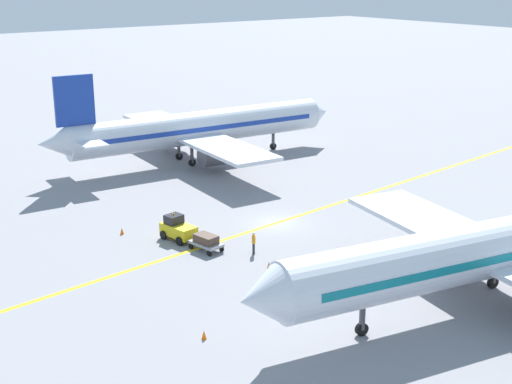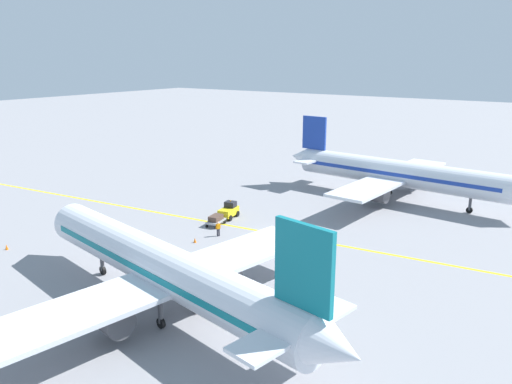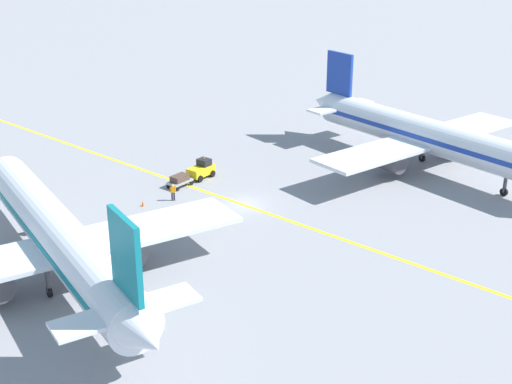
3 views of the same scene
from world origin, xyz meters
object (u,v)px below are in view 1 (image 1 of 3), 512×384
object	(u,v)px
airplane_adjacent_stand	(498,248)
traffic_cone_by_wingtip	(269,265)
baggage_cart_trailing	(206,241)
ground_crew_worker	(254,242)
traffic_cone_near_nose	(122,231)
traffic_cone_mid_apron	(204,335)
airplane_at_gate	(197,129)
baggage_tug_white	(178,229)

from	to	relation	value
airplane_adjacent_stand	traffic_cone_by_wingtip	xyz separation A→B (m)	(-12.82, -8.26, -3.43)
baggage_cart_trailing	traffic_cone_by_wingtip	world-z (taller)	baggage_cart_trailing
ground_crew_worker	traffic_cone_near_nose	xyz separation A→B (m)	(-9.68, -6.10, -0.63)
ground_crew_worker	traffic_cone_near_nose	bearing A→B (deg)	-147.79
traffic_cone_mid_apron	traffic_cone_near_nose	bearing A→B (deg)	167.81
baggage_cart_trailing	traffic_cone_mid_apron	world-z (taller)	baggage_cart_trailing
traffic_cone_mid_apron	baggage_cart_trailing	bearing A→B (deg)	146.52
baggage_cart_trailing	airplane_adjacent_stand	bearing A→B (deg)	28.20
airplane_adjacent_stand	traffic_cone_by_wingtip	world-z (taller)	airplane_adjacent_stand
baggage_cart_trailing	traffic_cone_mid_apron	distance (m)	13.74
airplane_adjacent_stand	baggage_cart_trailing	world-z (taller)	airplane_adjacent_stand
airplane_at_gate	traffic_cone_mid_apron	distance (m)	40.47
ground_crew_worker	baggage_cart_trailing	bearing A→B (deg)	-137.28
airplane_adjacent_stand	traffic_cone_mid_apron	size ratio (longest dim) A/B	64.31
traffic_cone_by_wingtip	airplane_adjacent_stand	bearing A→B (deg)	32.78
airplane_adjacent_stand	ground_crew_worker	distance (m)	17.67
traffic_cone_near_nose	traffic_cone_mid_apron	xyz separation A→B (m)	(18.42, -3.98, 0.00)
airplane_adjacent_stand	baggage_cart_trailing	bearing A→B (deg)	-151.80
airplane_at_gate	traffic_cone_mid_apron	size ratio (longest dim) A/B	64.63
airplane_at_gate	baggage_tug_white	bearing A→B (deg)	-36.08
baggage_tug_white	ground_crew_worker	distance (m)	6.70
traffic_cone_near_nose	baggage_cart_trailing	bearing A→B (deg)	27.28
airplane_adjacent_stand	baggage_cart_trailing	xyz separation A→B (m)	(-18.50, -9.92, -2.95)
baggage_tug_white	baggage_cart_trailing	size ratio (longest dim) A/B	1.15
ground_crew_worker	airplane_at_gate	bearing A→B (deg)	156.30
airplane_at_gate	traffic_cone_near_nose	bearing A→B (deg)	-47.52
baggage_cart_trailing	traffic_cone_near_nose	size ratio (longest dim) A/B	5.08
ground_crew_worker	traffic_cone_by_wingtip	bearing A→B (deg)	-15.76
baggage_tug_white	traffic_cone_by_wingtip	size ratio (longest dim) A/B	5.83
airplane_at_gate	traffic_cone_by_wingtip	world-z (taller)	airplane_at_gate
baggage_cart_trailing	traffic_cone_mid_apron	size ratio (longest dim) A/B	5.08
baggage_cart_trailing	traffic_cone_near_nose	world-z (taller)	baggage_cart_trailing
airplane_at_gate	traffic_cone_mid_apron	bearing A→B (deg)	-31.85
baggage_tug_white	traffic_cone_mid_apron	size ratio (longest dim) A/B	5.83
airplane_at_gate	airplane_adjacent_stand	bearing A→B (deg)	-5.23
baggage_tug_white	ground_crew_worker	xyz separation A→B (m)	(5.96, 3.05, 0.01)
ground_crew_worker	traffic_cone_near_nose	size ratio (longest dim) A/B	3.05
traffic_cone_near_nose	traffic_cone_mid_apron	distance (m)	18.84
traffic_cone_near_nose	airplane_adjacent_stand	bearing A→B (deg)	27.95
baggage_tug_white	traffic_cone_near_nose	size ratio (longest dim) A/B	5.83
airplane_adjacent_stand	baggage_tug_white	distance (m)	24.30
airplane_adjacent_stand	traffic_cone_near_nose	size ratio (longest dim) A/B	64.31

